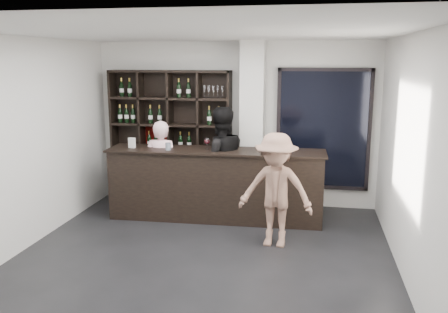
% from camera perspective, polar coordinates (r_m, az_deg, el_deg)
% --- Properties ---
extents(floor, '(5.00, 5.50, 0.01)m').
position_cam_1_polar(floor, '(6.30, -2.90, -12.72)').
color(floor, black).
rests_on(floor, ground).
extents(wine_shelf, '(2.20, 0.35, 2.40)m').
position_cam_1_polar(wine_shelf, '(8.64, -6.42, 2.30)').
color(wine_shelf, black).
rests_on(wine_shelf, floor).
extents(structural_column, '(0.40, 0.40, 2.90)m').
position_cam_1_polar(structural_column, '(8.19, 3.44, 3.61)').
color(structural_column, silver).
rests_on(structural_column, floor).
extents(glass_panel, '(1.60, 0.08, 2.10)m').
position_cam_1_polar(glass_panel, '(8.35, 11.84, 3.20)').
color(glass_panel, black).
rests_on(glass_panel, floor).
extents(tasting_counter, '(3.52, 0.72, 1.16)m').
position_cam_1_polar(tasting_counter, '(7.75, -1.02, -3.39)').
color(tasting_counter, black).
rests_on(tasting_counter, floor).
extents(taster_pink, '(0.59, 0.39, 1.60)m').
position_cam_1_polar(taster_pink, '(8.03, -7.51, -1.35)').
color(taster_pink, '#FFC8CE').
rests_on(taster_pink, floor).
extents(taster_black, '(1.11, 1.01, 1.84)m').
position_cam_1_polar(taster_black, '(7.79, -0.44, -0.74)').
color(taster_black, black).
rests_on(taster_black, floor).
extents(customer, '(1.11, 0.72, 1.61)m').
position_cam_1_polar(customer, '(6.64, 6.23, -4.06)').
color(customer, '#906856').
rests_on(customer, floor).
extents(wine_glass, '(0.12, 0.12, 0.21)m').
position_cam_1_polar(wine_glass, '(7.63, -2.06, 1.64)').
color(wine_glass, white).
rests_on(wine_glass, tasting_counter).
extents(spit_cup, '(0.10, 0.10, 0.12)m').
position_cam_1_polar(spit_cup, '(7.65, -6.75, 1.21)').
color(spit_cup, '#A3B6C6').
rests_on(spit_cup, tasting_counter).
extents(napkin_stack, '(0.14, 0.14, 0.02)m').
position_cam_1_polar(napkin_stack, '(7.48, 7.16, 0.60)').
color(napkin_stack, white).
rests_on(napkin_stack, tasting_counter).
extents(card_stand, '(0.12, 0.08, 0.16)m').
position_cam_1_polar(card_stand, '(7.93, -11.03, 1.62)').
color(card_stand, white).
rests_on(card_stand, tasting_counter).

